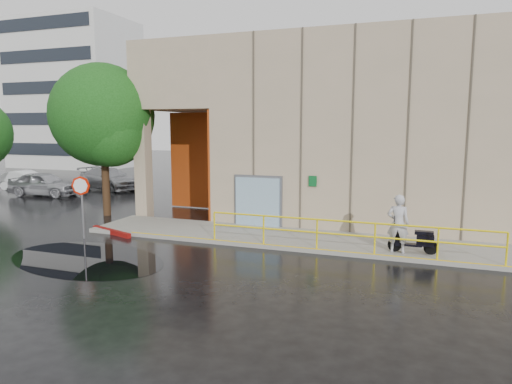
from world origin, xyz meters
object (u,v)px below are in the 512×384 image
(car_b, at_px, (26,180))
(red_curb, at_px, (111,232))
(stop_sign, at_px, (81,193))
(car_a, at_px, (44,184))
(car_c, at_px, (109,179))
(person, at_px, (398,224))
(tree_near, at_px, (105,119))
(scooter, at_px, (414,232))

(car_b, bearing_deg, red_curb, -128.70)
(car_b, bearing_deg, stop_sign, -132.63)
(car_a, distance_m, car_c, 4.27)
(person, relative_size, car_a, 0.44)
(car_a, relative_size, tree_near, 0.61)
(red_curb, bearing_deg, person, 2.41)
(scooter, distance_m, stop_sign, 12.02)
(person, distance_m, scooter, 0.58)
(stop_sign, height_order, car_b, stop_sign)
(car_c, bearing_deg, tree_near, -125.60)
(car_c, height_order, tree_near, tree_near)
(stop_sign, bearing_deg, red_curb, 72.34)
(person, bearing_deg, red_curb, 3.63)
(person, xyz_separation_m, scooter, (0.50, 0.10, -0.27))
(scooter, bearing_deg, person, -168.59)
(tree_near, bearing_deg, stop_sign, -64.22)
(stop_sign, xyz_separation_m, red_curb, (0.50, 1.01, -1.67))
(car_a, bearing_deg, tree_near, -121.47)
(person, xyz_separation_m, car_c, (-19.24, 10.40, -0.39))
(person, height_order, tree_near, tree_near)
(scooter, height_order, car_c, car_c)
(scooter, xyz_separation_m, car_c, (-19.74, 10.30, -0.12))
(stop_sign, distance_m, tree_near, 5.38)
(person, bearing_deg, tree_near, -10.02)
(tree_near, bearing_deg, red_curb, -51.33)
(scooter, xyz_separation_m, car_b, (-24.95, 8.23, -0.20))
(scooter, bearing_deg, red_curb, -177.45)
(person, xyz_separation_m, car_a, (-21.08, 6.55, -0.36))
(person, bearing_deg, car_a, -16.03)
(car_c, bearing_deg, red_curb, -125.16)
(stop_sign, distance_m, car_b, 16.38)
(car_a, distance_m, tree_near, 9.44)
(stop_sign, xyz_separation_m, car_b, (-13.07, 9.80, -1.12))
(car_c, relative_size, tree_near, 0.70)
(stop_sign, bearing_deg, car_c, 132.16)
(stop_sign, distance_m, car_c, 14.28)
(tree_near, bearing_deg, car_c, 127.16)
(stop_sign, bearing_deg, person, 16.00)
(scooter, relative_size, car_b, 0.40)
(car_c, bearing_deg, stop_sign, -129.24)
(car_c, bearing_deg, car_a, 171.80)
(person, xyz_separation_m, car_b, (-24.45, 8.33, -0.47))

